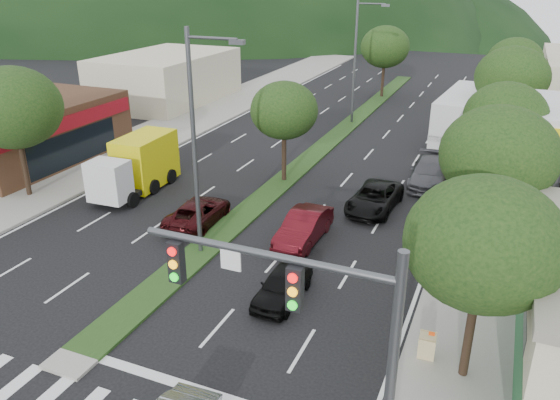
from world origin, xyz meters
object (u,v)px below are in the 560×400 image
at_px(car_queue_b, 429,173).
at_px(tree_l_a, 13,108).
at_px(streetlight_near, 198,136).
at_px(suv_maroon, 198,212).
at_px(box_truck, 139,166).
at_px(a_frame_sign, 427,345).
at_px(traffic_signal, 323,333).
at_px(tree_med_far, 385,47).
at_px(car_queue_a, 282,285).
at_px(motorhome, 462,115).
at_px(tree_r_c, 505,117).
at_px(car_queue_c, 304,227).
at_px(car_queue_d, 374,198).
at_px(streetlight_mid, 357,56).
at_px(tree_r_b, 499,155).
at_px(tree_r_e, 515,61).
at_px(tree_r_a, 484,243).
at_px(tree_med_near, 284,110).
at_px(tree_r_d, 512,78).

bearing_deg(car_queue_b, tree_l_a, -155.26).
xyz_separation_m(streetlight_near, suv_maroon, (-1.91, 2.69, -4.95)).
xyz_separation_m(box_truck, a_frame_sign, (18.07, -9.12, -0.78)).
height_order(traffic_signal, tree_med_far, tree_med_far).
height_order(streetlight_near, box_truck, streetlight_near).
relative_size(car_queue_a, motorhome, 0.37).
relative_size(tree_r_c, box_truck, 1.02).
height_order(tree_med_far, tree_l_a, tree_l_a).
relative_size(traffic_signal, car_queue_c, 1.58).
distance_m(car_queue_d, a_frame_sign, 12.52).
height_order(car_queue_c, box_truck, box_truck).
distance_m(suv_maroon, car_queue_c, 5.67).
bearing_deg(car_queue_a, streetlight_mid, 100.23).
distance_m(traffic_signal, tree_r_b, 13.87).
relative_size(tree_r_e, car_queue_b, 1.29).
bearing_deg(car_queue_c, motorhome, 76.90).
relative_size(tree_r_b, streetlight_near, 0.69).
xyz_separation_m(suv_maroon, car_queue_a, (6.66, -4.76, -0.00)).
bearing_deg(a_frame_sign, tree_l_a, 162.92).
xyz_separation_m(tree_med_far, motorhome, (9.00, -12.80, -3.04)).
relative_size(tree_l_a, streetlight_mid, 0.72).
bearing_deg(motorhome, a_frame_sign, -81.51).
xyz_separation_m(car_queue_b, car_queue_d, (-2.11, -5.00, -0.09)).
relative_size(tree_r_a, car_queue_c, 1.49).
bearing_deg(car_queue_c, box_truck, 168.44).
xyz_separation_m(tree_l_a, streetlight_near, (12.71, -2.00, 0.40)).
xyz_separation_m(tree_r_b, car_queue_a, (-7.05, -6.08, -4.41)).
relative_size(streetlight_mid, car_queue_c, 2.25).
bearing_deg(a_frame_sign, motorhome, 90.49).
height_order(streetlight_near, car_queue_c, streetlight_near).
bearing_deg(tree_r_b, car_queue_c, -172.39).
relative_size(streetlight_near, car_queue_b, 1.92).
distance_m(car_queue_c, motorhome, 20.93).
distance_m(tree_r_c, streetlight_mid, 17.57).
xyz_separation_m(tree_r_e, car_queue_c, (-8.05, -29.08, -4.16)).
bearing_deg(tree_l_a, suv_maroon, 3.63).
xyz_separation_m(streetlight_near, motorhome, (8.80, 23.20, -3.61)).
xyz_separation_m(tree_r_b, tree_med_near, (-12.00, 6.00, -0.61)).
xyz_separation_m(tree_r_b, car_queue_c, (-8.05, -1.08, -4.31)).
height_order(tree_r_b, motorhome, tree_r_b).
bearing_deg(streetlight_mid, a_frame_sign, -69.78).
bearing_deg(car_queue_a, traffic_signal, -61.06).
relative_size(streetlight_near, a_frame_sign, 8.19).
relative_size(tree_r_d, suv_maroon, 1.58).
xyz_separation_m(tree_r_b, streetlight_mid, (-11.79, 21.00, 0.55)).
relative_size(traffic_signal, suv_maroon, 1.54).
bearing_deg(tree_med_far, tree_r_c, -63.43).
height_order(tree_r_c, streetlight_near, streetlight_near).
distance_m(traffic_signal, tree_r_d, 31.68).
height_order(tree_r_a, car_queue_c, tree_r_a).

